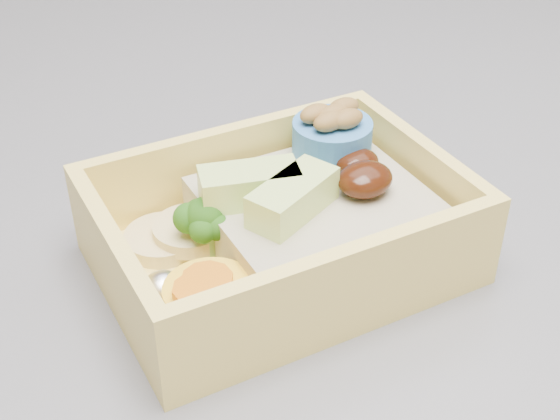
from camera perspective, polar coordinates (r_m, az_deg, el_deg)
bento_box at (r=0.44m, az=0.55°, el=-1.04°), size 0.21×0.16×0.07m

